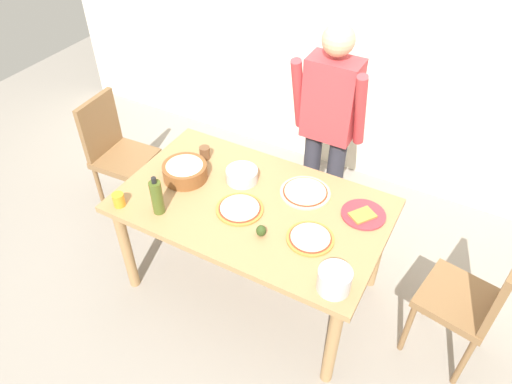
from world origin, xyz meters
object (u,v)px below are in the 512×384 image
olive_oil_bottle (157,197)px  avocado (261,231)px  cup_orange (119,200)px  plate_with_slice (363,215)px  pizza_second_cooked (310,238)px  steel_pot (334,280)px  dining_table (252,214)px  popcorn_bowl (185,170)px  mixing_bowl_steel (242,175)px  pizza_raw_on_board (305,192)px  chair_wooden_left (116,149)px  pizza_cooked_on_tray (240,209)px  chair_wooden_right (474,299)px  cup_small_brown (205,153)px  person_cook (328,124)px

olive_oil_bottle → avocado: (0.61, 0.12, -0.08)m
cup_orange → plate_with_slice: bearing=25.2°
pizza_second_cooked → steel_pot: steel_pot is taller
dining_table → popcorn_bowl: popcorn_bowl is taller
popcorn_bowl → mixing_bowl_steel: 0.36m
pizza_raw_on_board → olive_oil_bottle: bearing=-140.8°
popcorn_bowl → avocado: 0.69m
chair_wooden_left → pizza_cooked_on_tray: bearing=-14.1°
chair_wooden_right → avocado: 1.22m
pizza_second_cooked → cup_small_brown: bearing=159.5°
mixing_bowl_steel → steel_pot: (0.82, -0.51, 0.03)m
olive_oil_bottle → cup_small_brown: (-0.05, 0.57, -0.07)m
pizza_cooked_on_tray → dining_table: bearing=68.1°
pizza_raw_on_board → pizza_second_cooked: (0.18, -0.34, 0.00)m
avocado → pizza_second_cooked: bearing=22.2°
chair_wooden_left → cup_small_brown: 0.87m
chair_wooden_left → popcorn_bowl: 0.91m
cup_orange → cup_small_brown: same height
pizza_second_cooked → cup_small_brown: 0.98m
chair_wooden_right → cup_small_brown: (-1.81, 0.12, 0.26)m
pizza_second_cooked → dining_table: bearing=166.5°
dining_table → popcorn_bowl: 0.51m
dining_table → pizza_second_cooked: (0.43, -0.10, 0.10)m
pizza_second_cooked → olive_oil_bottle: size_ratio=1.04×
pizza_raw_on_board → pizza_cooked_on_tray: size_ratio=1.10×
chair_wooden_right → cup_small_brown: size_ratio=11.18×
steel_pot → avocado: bearing=163.3°
pizza_raw_on_board → olive_oil_bottle: 0.89m
pizza_cooked_on_tray → plate_with_slice: 0.72m
chair_wooden_right → cup_orange: 2.08m
chair_wooden_right → mixing_bowl_steel: 1.50m
pizza_raw_on_board → avocado: 0.45m
pizza_second_cooked → cup_orange: cup_orange is taller
pizza_raw_on_board → mixing_bowl_steel: size_ratio=1.55×
pizza_second_cooked → avocado: size_ratio=3.81×
pizza_cooked_on_tray → popcorn_bowl: size_ratio=1.01×
person_cook → pizza_second_cooked: bearing=-73.0°
dining_table → mixing_bowl_steel: (-0.16, 0.16, 0.13)m
avocado → mixing_bowl_steel: bearing=132.5°
avocado → cup_small_brown: bearing=146.1°
pizza_raw_on_board → chair_wooden_right: bearing=-6.1°
dining_table → pizza_second_cooked: bearing=-13.5°
mixing_bowl_steel → plate_with_slice: bearing=4.4°
pizza_second_cooked → plate_with_slice: size_ratio=1.03×
popcorn_bowl → cup_orange: size_ratio=3.29×
pizza_cooked_on_tray → mixing_bowl_steel: (-0.13, 0.24, 0.03)m
pizza_cooked_on_tray → cup_small_brown: 0.56m
pizza_second_cooked → mixing_bowl_steel: bearing=156.0°
chair_wooden_right → plate_with_slice: size_ratio=3.65×
pizza_cooked_on_tray → olive_oil_bottle: olive_oil_bottle is taller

